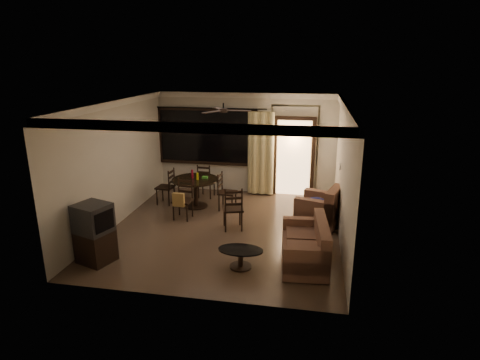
% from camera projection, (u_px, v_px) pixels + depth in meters
% --- Properties ---
extents(ground, '(5.50, 5.50, 0.00)m').
position_uv_depth(ground, '(225.00, 229.00, 9.00)').
color(ground, '#7F6651').
rests_on(ground, ground).
extents(room_shell, '(5.50, 6.70, 5.50)m').
position_uv_depth(room_shell, '(262.00, 135.00, 10.04)').
color(room_shell, beige).
rests_on(room_shell, ground).
extents(dining_table, '(1.19, 1.19, 0.96)m').
position_uv_depth(dining_table, '(196.00, 185.00, 10.23)').
color(dining_table, black).
rests_on(dining_table, ground).
extents(dining_chair_west, '(0.45, 0.45, 0.95)m').
position_uv_depth(dining_chair_west, '(166.00, 193.00, 10.52)').
color(dining_chair_west, black).
rests_on(dining_chair_west, ground).
extents(dining_chair_east, '(0.45, 0.45, 0.95)m').
position_uv_depth(dining_chair_east, '(227.00, 199.00, 10.11)').
color(dining_chair_east, black).
rests_on(dining_chair_east, ground).
extents(dining_chair_south, '(0.45, 0.51, 0.95)m').
position_uv_depth(dining_chair_south, '(183.00, 206.00, 9.52)').
color(dining_chair_south, black).
rests_on(dining_chair_south, ground).
extents(dining_chair_north, '(0.45, 0.45, 0.95)m').
position_uv_depth(dining_chair_north, '(206.00, 187.00, 11.04)').
color(dining_chair_north, black).
rests_on(dining_chair_north, ground).
extents(tv_cabinet, '(0.73, 0.70, 1.14)m').
position_uv_depth(tv_cabinet, '(94.00, 233.00, 7.41)').
color(tv_cabinet, black).
rests_on(tv_cabinet, ground).
extents(sofa, '(0.92, 1.57, 0.80)m').
position_uv_depth(sofa, '(307.00, 247.00, 7.41)').
color(sofa, '#4F3225').
rests_on(sofa, ground).
extents(armchair, '(1.11, 1.11, 0.89)m').
position_uv_depth(armchair, '(321.00, 210.00, 9.13)').
color(armchair, '#4F3225').
rests_on(armchair, ground).
extents(coffee_table, '(0.82, 0.49, 0.36)m').
position_uv_depth(coffee_table, '(241.00, 255.00, 7.28)').
color(coffee_table, black).
rests_on(coffee_table, ground).
extents(side_chair, '(0.55, 0.55, 1.00)m').
position_uv_depth(side_chair, '(233.00, 216.00, 8.94)').
color(side_chair, black).
rests_on(side_chair, ground).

